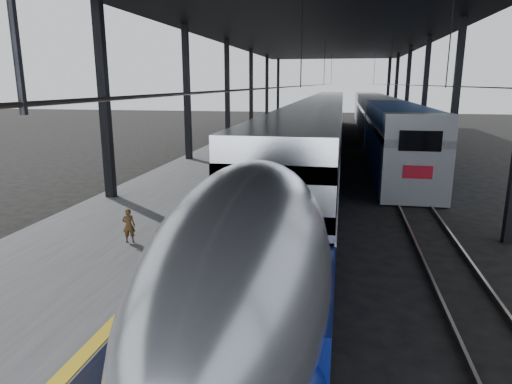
# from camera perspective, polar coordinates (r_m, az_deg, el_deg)

# --- Properties ---
(ground) EXTENTS (160.00, 160.00, 0.00)m
(ground) POSITION_cam_1_polar(r_m,az_deg,el_deg) (13.74, -5.38, -10.68)
(ground) COLOR black
(ground) RESTS_ON ground
(platform) EXTENTS (6.00, 80.00, 1.00)m
(platform) POSITION_cam_1_polar(r_m,az_deg,el_deg) (33.19, -1.75, 4.60)
(platform) COLOR #4C4C4F
(platform) RESTS_ON ground
(yellow_strip) EXTENTS (0.30, 80.00, 0.01)m
(yellow_strip) POSITION_cam_1_polar(r_m,az_deg,el_deg) (32.63, 3.07, 5.34)
(yellow_strip) COLOR gold
(yellow_strip) RESTS_ON platform
(rails) EXTENTS (6.52, 80.00, 0.16)m
(rails) POSITION_cam_1_polar(r_m,az_deg,el_deg) (32.52, 12.19, 3.37)
(rails) COLOR slate
(rails) RESTS_ON ground
(canopy) EXTENTS (18.00, 75.00, 9.47)m
(canopy) POSITION_cam_1_polar(r_m,az_deg,el_deg) (32.26, 8.13, 19.58)
(canopy) COLOR black
(canopy) RESTS_ON ground
(tgv_train) EXTENTS (3.08, 65.20, 4.42)m
(tgv_train) POSITION_cam_1_polar(r_m,az_deg,el_deg) (34.94, 8.12, 7.51)
(tgv_train) COLOR silver
(tgv_train) RESTS_ON ground
(second_train) EXTENTS (3.10, 56.05, 4.26)m
(second_train) POSITION_cam_1_polar(r_m,az_deg,el_deg) (48.82, 14.86, 8.97)
(second_train) COLOR navy
(second_train) RESTS_ON ground
(child) EXTENTS (0.42, 0.32, 1.03)m
(child) POSITION_cam_1_polar(r_m,az_deg,el_deg) (14.00, -15.62, -4.05)
(child) COLOR #4A3218
(child) RESTS_ON platform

